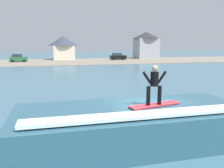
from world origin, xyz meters
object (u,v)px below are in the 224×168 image
at_px(surfboard, 155,105).
at_px(house_small_cottage, 64,46).
at_px(house_gabled_white, 146,44).
at_px(wave_crest, 133,124).
at_px(car_near_shore, 18,58).
at_px(car_far_shore, 118,56).
at_px(surfer, 154,83).

distance_m(surfboard, house_small_cottage, 55.45).
bearing_deg(house_gabled_white, wave_crest, -112.93).
bearing_deg(house_small_cottage, wave_crest, -89.78).
bearing_deg(house_small_cottage, surfboard, -88.99).
xyz_separation_m(car_near_shore, car_far_shore, (24.23, 1.26, -0.00)).
xyz_separation_m(surfer, car_far_shore, (12.69, 50.59, -1.64)).
height_order(car_far_shore, house_small_cottage, house_small_cottage).
height_order(surfer, house_small_cottage, house_small_cottage).
xyz_separation_m(surfboard, car_near_shore, (-11.61, 49.28, -0.72)).
bearing_deg(wave_crest, house_small_cottage, 90.22).
distance_m(wave_crest, surfboard, 1.25).
relative_size(car_near_shore, house_gabled_white, 0.51).
height_order(car_near_shore, car_far_shore, same).
relative_size(surfboard, house_small_cottage, 0.29).
xyz_separation_m(surfboard, car_far_shore, (12.62, 50.53, -0.72)).
height_order(car_near_shore, house_small_cottage, house_small_cottage).
relative_size(wave_crest, house_gabled_white, 1.29).
bearing_deg(surfboard, house_gabled_white, 67.92).
xyz_separation_m(car_far_shore, house_small_cottage, (-13.60, 4.88, 2.65)).
relative_size(surfboard, car_near_shore, 0.60).
bearing_deg(surfboard, wave_crest, 152.46).
bearing_deg(house_gabled_white, car_near_shore, -171.32).
relative_size(car_near_shore, house_small_cottage, 0.49).
xyz_separation_m(wave_crest, car_near_shore, (-10.84, 48.87, 0.18)).
xyz_separation_m(wave_crest, house_small_cottage, (-0.21, 55.01, 2.82)).
bearing_deg(house_small_cottage, car_far_shore, -19.73).
height_order(surfboard, car_near_shore, car_near_shore).
distance_m(car_far_shore, house_gabled_white, 10.72).
distance_m(car_far_shore, house_small_cottage, 14.68).
relative_size(wave_crest, surfboard, 4.22).
distance_m(surfboard, car_near_shore, 50.63).
bearing_deg(surfer, car_far_shore, 75.92).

